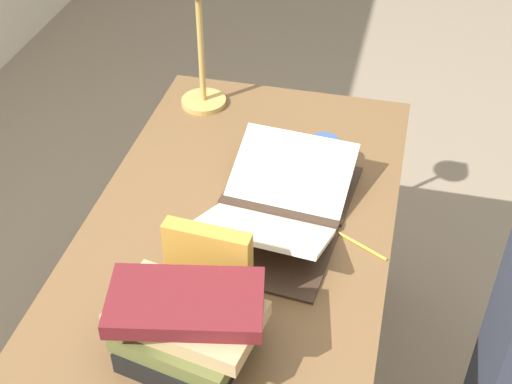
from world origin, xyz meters
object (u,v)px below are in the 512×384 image
at_px(coffee_mug, 324,154).
at_px(open_book, 278,207).
at_px(book_stack_tall, 186,324).
at_px(pencil, 358,244).
at_px(book_standing_upright, 207,265).

bearing_deg(coffee_mug, open_book, 160.56).
distance_m(book_stack_tall, pencil, 0.50).
xyz_separation_m(book_standing_upright, pencil, (0.24, -0.30, -0.10)).
relative_size(open_book, book_stack_tall, 1.65).
xyz_separation_m(coffee_mug, pencil, (-0.28, -0.13, -0.04)).
height_order(open_book, book_standing_upright, book_standing_upright).
distance_m(coffee_mug, pencil, 0.31).
relative_size(book_stack_tall, book_standing_upright, 1.62).
distance_m(open_book, book_standing_upright, 0.32).
height_order(book_stack_tall, book_standing_upright, book_standing_upright).
height_order(book_stack_tall, pencil, book_stack_tall).
bearing_deg(book_stack_tall, book_standing_upright, -0.55).
distance_m(open_book, pencil, 0.22).
bearing_deg(book_standing_upright, book_stack_tall, -176.62).
bearing_deg(pencil, open_book, 74.94).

